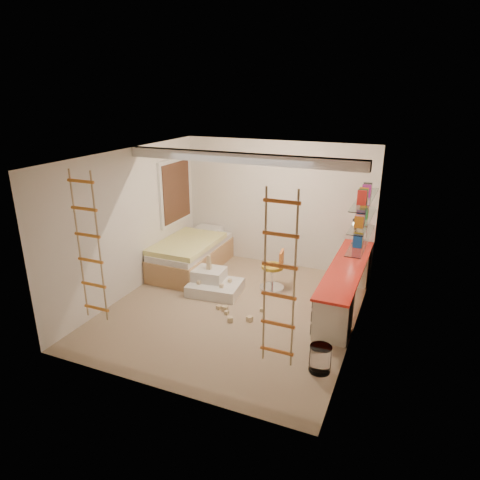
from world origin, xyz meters
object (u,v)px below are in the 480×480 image
at_px(bed, 192,254).
at_px(swivel_chair, 273,275).
at_px(play_platform, 213,284).
at_px(desk, 345,284).

distance_m(bed, swivel_chair, 1.87).
bearing_deg(play_platform, bed, 138.89).
bearing_deg(swivel_chair, desk, -5.67).
height_order(bed, play_platform, bed).
xyz_separation_m(desk, play_platform, (-2.31, -0.41, -0.24)).
bearing_deg(swivel_chair, play_platform, -151.14).
xyz_separation_m(bed, play_platform, (0.88, -0.77, -0.17)).
bearing_deg(desk, swivel_chair, 174.33).
relative_size(desk, bed, 1.40).
height_order(bed, swivel_chair, swivel_chair).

